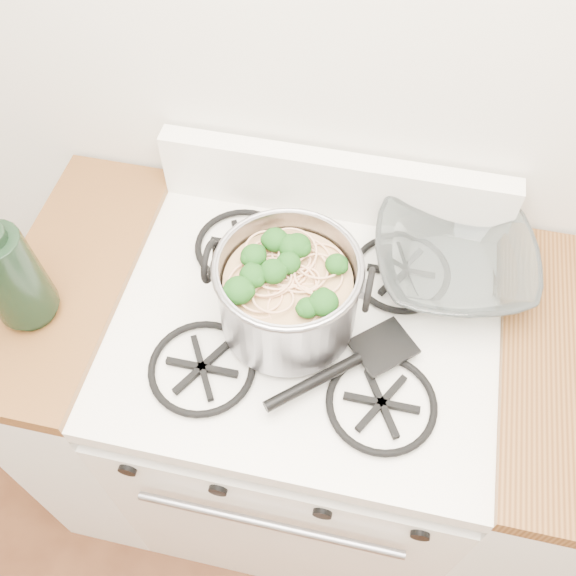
% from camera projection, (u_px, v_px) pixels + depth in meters
% --- Properties ---
extents(gas_range, '(0.76, 0.66, 0.92)m').
position_uv_depth(gas_range, '(302.00, 417.00, 1.66)').
color(gas_range, white).
rests_on(gas_range, ground).
extents(counter_left, '(0.25, 0.65, 0.92)m').
position_uv_depth(counter_left, '(116.00, 374.00, 1.70)').
color(counter_left, silver).
rests_on(counter_left, ground).
extents(stock_pot, '(0.30, 0.27, 0.18)m').
position_uv_depth(stock_pot, '(288.00, 294.00, 1.18)').
color(stock_pot, gray).
rests_on(stock_pot, gas_range).
extents(spatula, '(0.42, 0.42, 0.02)m').
position_uv_depth(spatula, '(384.00, 345.00, 1.21)').
color(spatula, black).
rests_on(spatula, gas_range).
extents(glass_bowl, '(0.15, 0.15, 0.03)m').
position_uv_depth(glass_bowl, '(451.00, 266.00, 1.31)').
color(glass_bowl, white).
rests_on(glass_bowl, gas_range).
extents(bottle, '(0.12, 0.12, 0.31)m').
position_uv_depth(bottle, '(5.00, 264.00, 1.14)').
color(bottle, black).
rests_on(bottle, counter_left).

